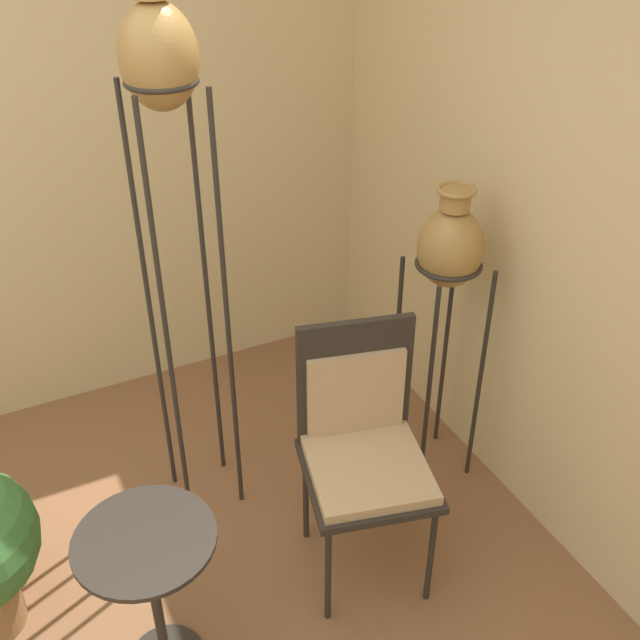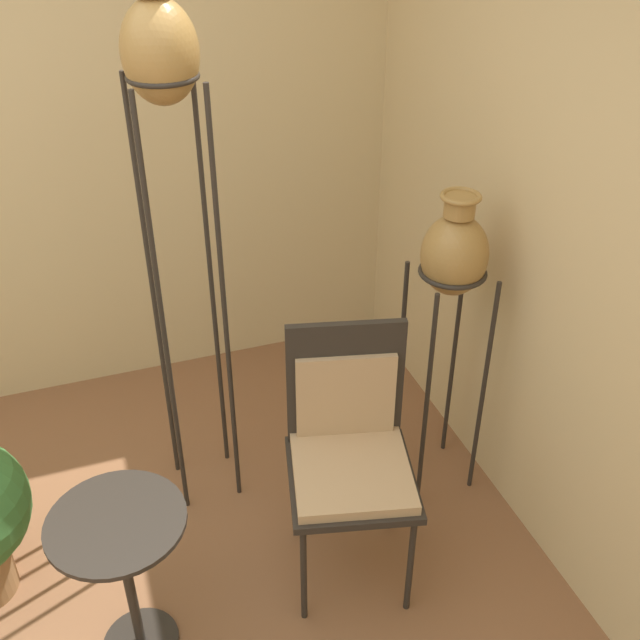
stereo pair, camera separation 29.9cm
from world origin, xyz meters
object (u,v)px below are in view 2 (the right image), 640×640
(chair, at_px, (349,441))
(side_table, at_px, (123,557))
(vase_stand_tall, at_px, (163,82))
(vase_stand_medium, at_px, (454,262))

(chair, relative_size, side_table, 1.61)
(vase_stand_tall, height_order, chair, vase_stand_tall)
(vase_stand_tall, xyz_separation_m, side_table, (-0.41, -0.73, -1.34))
(vase_stand_medium, xyz_separation_m, side_table, (-1.39, -0.44, -0.64))
(vase_stand_medium, distance_m, chair, 0.79)
(vase_stand_medium, bearing_deg, chair, -150.75)
(vase_stand_tall, xyz_separation_m, vase_stand_medium, (0.99, -0.29, -0.70))
(vase_stand_medium, bearing_deg, vase_stand_tall, 163.57)
(vase_stand_medium, distance_m, side_table, 1.60)
(chair, xyz_separation_m, side_table, (-0.86, -0.14, -0.14))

